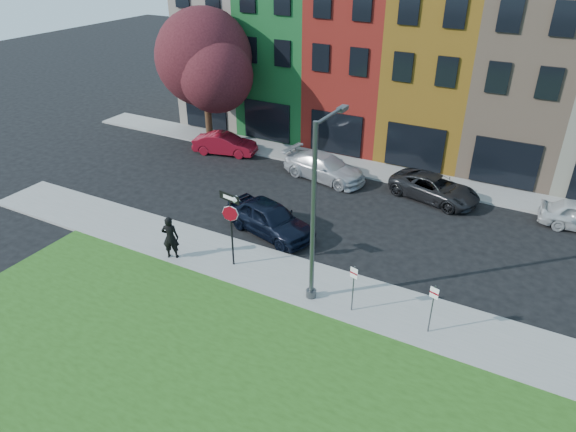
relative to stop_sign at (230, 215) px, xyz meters
The scene contains 14 objects.
ground 5.26m from the stop_sign, 35.25° to the right, with size 120.00×120.00×0.00m, color black.
sidewalk_near 6.29m from the stop_sign, ahead, with size 40.00×3.00×0.12m, color gray.
sidewalk_far 12.59m from the stop_sign, 86.34° to the left, with size 40.00×2.40×0.12m, color gray.
rowhouse_block 18.72m from the stop_sign, 86.02° to the left, with size 30.00×10.12×10.00m.
stop_sign is the anchor object (origin of this frame).
man 3.09m from the stop_sign, 163.66° to the right, with size 0.85×0.73×1.97m, color black.
sedan_near 3.60m from the stop_sign, 90.67° to the left, with size 5.01×3.08×1.59m, color black.
parked_car_red 13.03m from the stop_sign, 125.97° to the left, with size 4.25×2.30×1.33m, color maroon.
parked_car_silver 10.14m from the stop_sign, 92.11° to the left, with size 5.26×2.82×1.45m, color #AAAAAE.
parked_car_dark 12.04m from the stop_sign, 60.46° to the left, with size 5.13×3.29×1.32m, color black.
street_lamp 4.07m from the stop_sign, ahead, with size 0.40×2.58×7.06m.
parking_sign_a 5.70m from the stop_sign, ahead, with size 0.31×0.12×1.97m.
parking_sign_b 8.48m from the stop_sign, ahead, with size 0.31×0.12×1.99m.
tree_purple 15.24m from the stop_sign, 129.18° to the left, with size 7.25×6.34×8.58m.
Camera 1 is at (6.86, -12.16, 12.49)m, focal length 32.00 mm.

